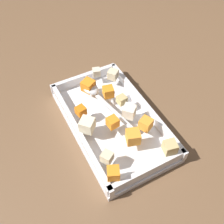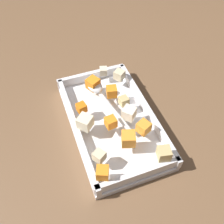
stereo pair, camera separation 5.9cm
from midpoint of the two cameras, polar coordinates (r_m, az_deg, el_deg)
ground_plane at (r=0.73m, az=-2.35°, el=-3.19°), size 4.00×4.00×0.00m
baking_dish at (r=0.72m, az=-2.34°, el=-2.21°), size 0.37×0.21×0.04m
carrot_chunk_rim_edge at (r=0.74m, az=-3.12°, el=4.27°), size 0.03×0.03×0.03m
carrot_chunk_near_right at (r=0.70m, az=-9.15°, el=0.14°), size 0.03×0.03×0.02m
carrot_chunk_mid_left at (r=0.76m, az=-7.39°, el=5.56°), size 0.04×0.04×0.03m
carrot_chunk_near_spoon at (r=0.66m, az=4.76°, el=-2.68°), size 0.04×0.04×0.03m
carrot_chunk_center at (r=0.64m, az=1.90°, el=-5.48°), size 0.04×0.04×0.03m
carrot_chunk_near_left at (r=0.59m, az=-2.66°, el=-13.17°), size 0.04×0.04×0.03m
carrot_chunk_corner_nw at (r=0.67m, az=-2.41°, el=-2.35°), size 0.03×0.03×0.03m
potato_chunk_back_center at (r=0.63m, az=9.73°, el=-7.61°), size 0.03×0.03×0.03m
potato_chunk_mid_right at (r=0.61m, az=-3.88°, el=-9.79°), size 0.03×0.03×0.02m
potato_chunk_under_handle at (r=0.66m, az=-7.93°, el=-2.89°), size 0.05×0.05×0.03m
potato_chunk_heap_top at (r=0.72m, az=-0.24°, el=2.53°), size 0.03×0.03×0.02m
potato_chunk_front_center at (r=0.79m, az=-1.96°, el=7.98°), size 0.04×0.04×0.03m
parsnip_chunk_heap_side at (r=0.80m, az=-5.51°, el=8.44°), size 0.03×0.03×0.02m
parsnip_chunk_corner_sw at (r=0.68m, az=1.27°, el=0.02°), size 0.04×0.04×0.03m
serving_spoon at (r=0.75m, az=-6.41°, el=4.54°), size 0.21×0.06×0.02m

